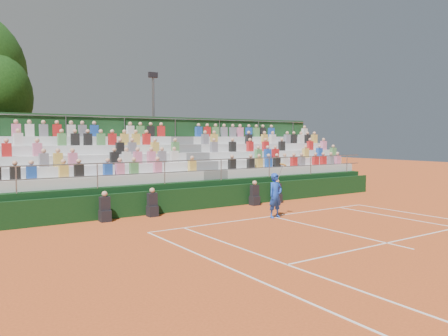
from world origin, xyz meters
TOP-DOWN VIEW (x-y plane):
  - ground at (0.00, 0.00)m, footprint 90.00×90.00m
  - courtside_wall at (0.00, 3.20)m, footprint 20.00×0.15m
  - line_officials at (-1.55, 2.75)m, footprint 9.13×0.40m
  - grandstand at (-0.01, 6.44)m, footprint 20.00×5.20m
  - tennis_player at (-0.05, -0.30)m, footprint 0.87×0.48m
  - floodlight_mast at (0.85, 13.17)m, footprint 0.60×0.25m

SIDE VIEW (x-z plane):
  - ground at x=0.00m, z-range 0.00..0.00m
  - line_officials at x=-1.55m, z-range -0.12..1.07m
  - courtside_wall at x=0.00m, z-range 0.00..1.00m
  - tennis_player at x=-0.05m, z-range -0.20..2.02m
  - grandstand at x=-0.01m, z-range -1.11..3.29m
  - floodlight_mast at x=0.85m, z-range 0.66..8.22m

